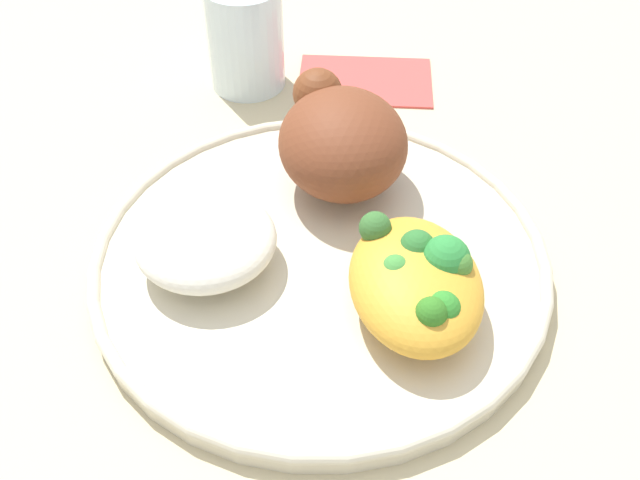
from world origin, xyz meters
TOP-DOWN VIEW (x-y plane):
  - ground_plane at (0.00, 0.00)m, footprint 2.00×2.00m
  - plate at (0.00, 0.00)m, footprint 0.30×0.30m
  - roasted_chicken at (0.07, -0.02)m, footprint 0.11×0.09m
  - rice_pile at (0.00, 0.07)m, footprint 0.09×0.09m
  - mac_cheese_with_broccoli at (-0.05, -0.05)m, footprint 0.11×0.08m
  - water_glass at (0.23, 0.04)m, footprint 0.06×0.06m
  - napkin at (0.22, -0.06)m, footprint 0.09×0.13m

SIDE VIEW (x-z plane):
  - ground_plane at x=0.00m, z-range 0.00..0.00m
  - napkin at x=0.22m, z-range 0.00..0.00m
  - plate at x=0.00m, z-range 0.00..0.02m
  - rice_pile at x=0.00m, z-range 0.02..0.05m
  - mac_cheese_with_broccoli at x=-0.05m, z-range 0.01..0.06m
  - water_glass at x=0.23m, z-range 0.00..0.09m
  - roasted_chicken at x=0.07m, z-range 0.02..0.08m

